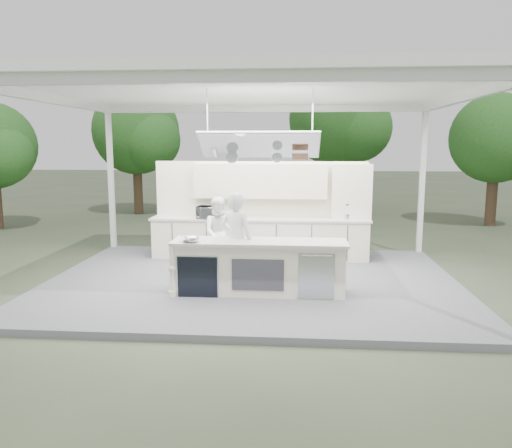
# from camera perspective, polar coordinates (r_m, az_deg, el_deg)

# --- Properties ---
(ground) EXTENTS (90.00, 90.00, 0.00)m
(ground) POSITION_cam_1_polar(r_m,az_deg,el_deg) (9.97, -0.39, -6.97)
(ground) COLOR #454D35
(ground) RESTS_ON ground
(stage_deck) EXTENTS (8.00, 6.00, 0.12)m
(stage_deck) POSITION_cam_1_polar(r_m,az_deg,el_deg) (9.96, -0.39, -6.64)
(stage_deck) COLOR #5B5B60
(stage_deck) RESTS_ON ground
(tent) EXTENTS (8.20, 6.20, 3.86)m
(tent) POSITION_cam_1_polar(r_m,az_deg,el_deg) (9.62, -0.40, 14.76)
(tent) COLOR white
(tent) RESTS_ON ground
(demo_island) EXTENTS (3.10, 0.79, 0.95)m
(demo_island) POSITION_cam_1_polar(r_m,az_deg,el_deg) (8.93, 0.24, -4.93)
(demo_island) COLOR beige
(demo_island) RESTS_ON stage_deck
(back_counter) EXTENTS (5.08, 0.72, 0.95)m
(back_counter) POSITION_cam_1_polar(r_m,az_deg,el_deg) (11.68, 0.42, -1.59)
(back_counter) COLOR beige
(back_counter) RESTS_ON stage_deck
(back_wall_unit) EXTENTS (5.05, 0.48, 2.25)m
(back_wall_unit) POSITION_cam_1_polar(r_m,az_deg,el_deg) (11.73, 2.67, 3.27)
(back_wall_unit) COLOR beige
(back_wall_unit) RESTS_ON stage_deck
(tree_cluster) EXTENTS (19.55, 9.40, 5.85)m
(tree_cluster) POSITION_cam_1_polar(r_m,az_deg,el_deg) (19.36, 1.69, 10.61)
(tree_cluster) COLOR #493024
(tree_cluster) RESTS_ON ground
(head_chef) EXTENTS (0.78, 0.66, 1.80)m
(head_chef) POSITION_cam_1_polar(r_m,az_deg,el_deg) (9.08, -2.23, -1.96)
(head_chef) COLOR silver
(head_chef) RESTS_ON stage_deck
(sous_chef) EXTENTS (0.86, 0.73, 1.55)m
(sous_chef) POSITION_cam_1_polar(r_m,az_deg,el_deg) (10.62, -4.14, -1.05)
(sous_chef) COLOR white
(sous_chef) RESTS_ON stage_deck
(toaster_oven) EXTENTS (0.56, 0.42, 0.29)m
(toaster_oven) POSITION_cam_1_polar(r_m,az_deg,el_deg) (11.53, -5.44, 1.33)
(toaster_oven) COLOR silver
(toaster_oven) RESTS_ON back_counter
(bowl_large) EXTENTS (0.39, 0.39, 0.08)m
(bowl_large) POSITION_cam_1_polar(r_m,az_deg,el_deg) (8.81, -7.53, -1.78)
(bowl_large) COLOR silver
(bowl_large) RESTS_ON demo_island
(bowl_small) EXTENTS (0.27, 0.27, 0.07)m
(bowl_small) POSITION_cam_1_polar(r_m,az_deg,el_deg) (8.74, -7.22, -1.89)
(bowl_small) COLOR #AFB2B7
(bowl_small) RESTS_ON demo_island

